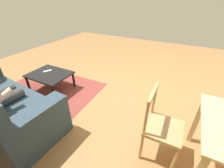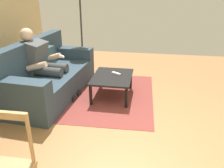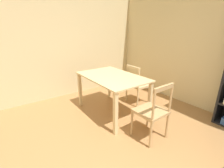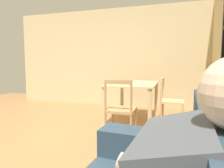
# 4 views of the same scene
# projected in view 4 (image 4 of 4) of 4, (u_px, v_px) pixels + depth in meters

# --- Properties ---
(ground_plane) EXTENTS (8.73, 8.73, 0.00)m
(ground_plane) POSITION_uv_depth(u_px,v_px,m) (22.00, 154.00, 2.50)
(ground_plane) COLOR #9E7042
(wall_side) EXTENTS (0.12, 5.47, 2.64)m
(wall_side) POSITION_uv_depth(u_px,v_px,m) (107.00, 58.00, 5.57)
(wall_side) COLOR #C8B586
(wall_side) RESTS_ON ground_plane
(dining_table) EXTENTS (1.37, 0.89, 0.76)m
(dining_table) POSITION_uv_depth(u_px,v_px,m) (134.00, 89.00, 3.93)
(dining_table) COLOR #D1B27F
(dining_table) RESTS_ON ground_plane
(dining_chair_near_wall) EXTENTS (0.44, 0.44, 0.88)m
(dining_chair_near_wall) POSITION_uv_depth(u_px,v_px,m) (171.00, 101.00, 3.75)
(dining_chair_near_wall) COLOR #D1B27F
(dining_chair_near_wall) RESTS_ON ground_plane
(dining_chair_facing_couch) EXTENTS (0.43, 0.43, 0.91)m
(dining_chair_facing_couch) POSITION_uv_depth(u_px,v_px,m) (121.00, 110.00, 2.98)
(dining_chair_facing_couch) COLOR tan
(dining_chair_facing_couch) RESTS_ON ground_plane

